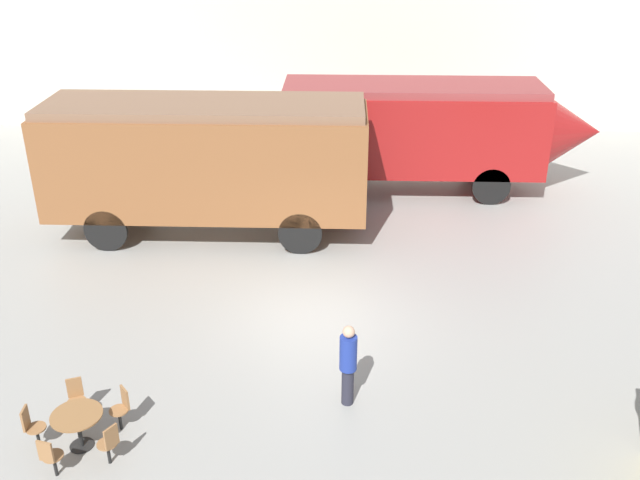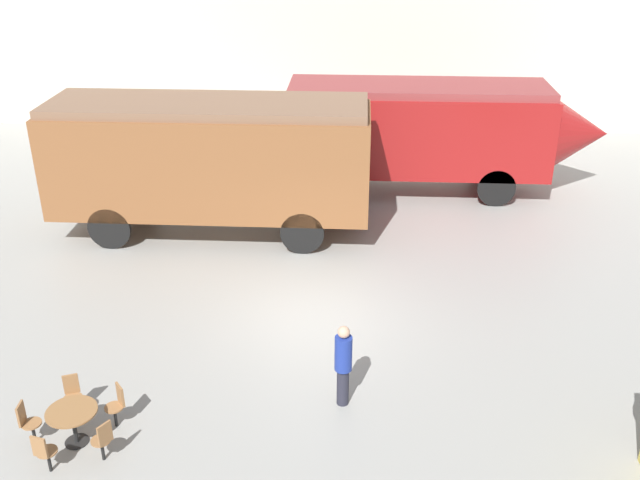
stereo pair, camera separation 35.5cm
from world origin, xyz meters
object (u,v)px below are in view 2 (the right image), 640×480
Objects in this scene: passenger_coach_wooden at (210,156)px; visitor_person at (343,362)px; streamlined_locomotive at (441,129)px; cafe_table_near at (72,417)px; cafe_chair_0 at (27,420)px.

visitor_person is (4.06, -7.90, -1.37)m from passenger_coach_wooden.
streamlined_locomotive is at bearing 27.77° from passenger_coach_wooden.
cafe_table_near is 0.84m from cafe_chair_0.
streamlined_locomotive is 5.86× the size of visitor_person.
streamlined_locomotive is 15.67m from cafe_chair_0.
passenger_coach_wooden reaches higher than streamlined_locomotive.
cafe_chair_0 is at bearing -176.46° from cafe_table_near.
passenger_coach_wooden reaches higher than cafe_chair_0.
visitor_person is (4.86, 1.41, 0.39)m from cafe_table_near.
cafe_table_near is at bearing -120.85° from streamlined_locomotive.
cafe_table_near is 1.06× the size of cafe_chair_0.
streamlined_locomotive reaches higher than visitor_person.
passenger_coach_wooden is (-6.94, -3.65, 0.17)m from streamlined_locomotive.
visitor_person is (-2.88, -11.56, -1.20)m from streamlined_locomotive.
passenger_coach_wooden is at bearing -152.23° from streamlined_locomotive.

